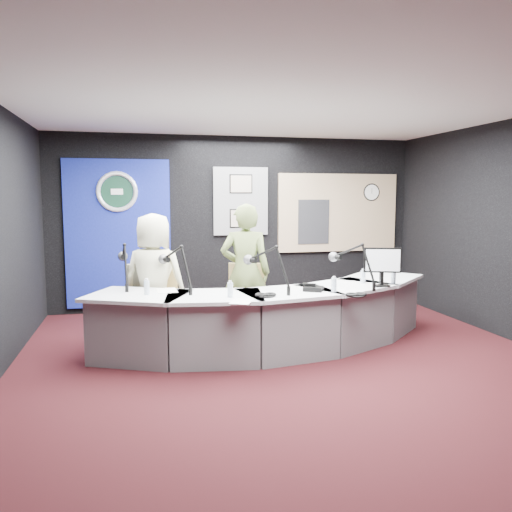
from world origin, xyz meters
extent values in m
plane|color=black|center=(0.00, 0.00, 0.00)|extent=(6.00, 6.00, 0.00)
cube|color=silver|center=(0.00, 0.00, 2.80)|extent=(6.00, 6.00, 0.02)
cube|color=black|center=(0.00, 3.00, 1.40)|extent=(6.00, 0.02, 2.80)
cube|color=black|center=(0.00, -3.00, 1.40)|extent=(6.00, 0.02, 2.80)
cube|color=navy|center=(-1.90, 2.97, 1.25)|extent=(1.60, 0.05, 2.30)
torus|color=silver|center=(-1.90, 2.93, 1.90)|extent=(0.63, 0.07, 0.63)
cylinder|color=black|center=(-1.90, 2.94, 1.90)|extent=(0.48, 0.01, 0.48)
cube|color=slate|center=(0.05, 2.97, 1.75)|extent=(0.90, 0.04, 1.10)
cube|color=gray|center=(0.05, 2.94, 2.03)|extent=(0.34, 0.02, 0.27)
cube|color=gray|center=(0.05, 2.94, 1.47)|extent=(0.34, 0.02, 0.27)
cube|color=tan|center=(1.75, 2.97, 1.55)|extent=(2.12, 0.06, 1.32)
cube|color=#FFC8A1|center=(1.75, 2.96, 1.55)|extent=(2.00, 0.02, 1.20)
cube|color=black|center=(1.30, 2.94, 1.40)|extent=(0.55, 0.02, 0.75)
cylinder|color=white|center=(2.35, 2.94, 1.90)|extent=(0.28, 0.01, 0.28)
cube|color=slate|center=(-1.52, 1.30, 0.62)|extent=(0.51, 0.23, 0.70)
imported|color=beige|center=(-1.43, 1.06, 0.81)|extent=(0.93, 0.79, 1.63)
imported|color=#5F6F3A|center=(-0.29, 1.01, 0.87)|extent=(0.72, 0.57, 1.74)
cube|color=black|center=(1.23, 0.30, 1.07)|extent=(0.42, 0.17, 0.30)
cube|color=black|center=(0.34, 0.20, 0.78)|extent=(0.27, 0.25, 0.05)
torus|color=black|center=(0.68, -0.20, 0.77)|extent=(0.21, 0.21, 0.04)
torus|color=black|center=(-0.28, 0.01, 0.77)|extent=(0.23, 0.23, 0.04)
cube|color=white|center=(-1.30, 0.61, 0.75)|extent=(0.24, 0.33, 0.00)
cube|color=white|center=(-0.59, -0.20, 0.75)|extent=(0.30, 0.35, 0.00)
camera|label=1|loc=(-1.62, -5.29, 1.83)|focal=36.00mm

